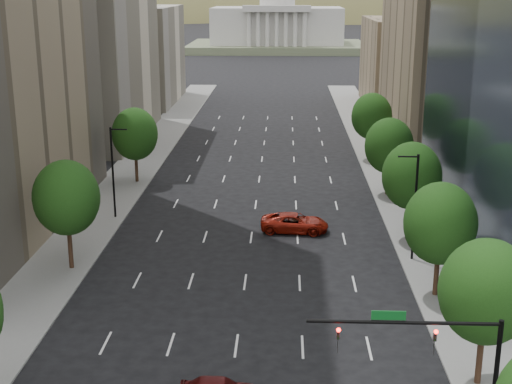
# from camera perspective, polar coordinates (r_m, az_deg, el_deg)

# --- Properties ---
(sidewalk_left) EXTENTS (6.00, 200.00, 0.15)m
(sidewalk_left) POSITION_cam_1_polar(r_m,az_deg,el_deg) (66.64, -13.85, -3.31)
(sidewalk_left) COLOR slate
(sidewalk_left) RESTS_ON ground
(sidewalk_right) EXTENTS (6.00, 200.00, 0.15)m
(sidewalk_right) POSITION_cam_1_polar(r_m,az_deg,el_deg) (65.29, 13.36, -3.69)
(sidewalk_right) COLOR slate
(sidewalk_right) RESTS_ON ground
(midrise_cream_left) EXTENTS (14.00, 30.00, 35.00)m
(midrise_cream_left) POSITION_cam_1_polar(r_m,az_deg,el_deg) (107.02, -13.15, 13.52)
(midrise_cream_left) COLOR beige
(midrise_cream_left) RESTS_ON ground
(filler_left) EXTENTS (14.00, 26.00, 18.00)m
(filler_left) POSITION_cam_1_polar(r_m,az_deg,el_deg) (139.65, -9.37, 10.77)
(filler_left) COLOR beige
(filler_left) RESTS_ON ground
(parking_tan_right) EXTENTS (14.00, 30.00, 30.00)m
(parking_tan_right) POSITION_cam_1_polar(r_m,az_deg,el_deg) (102.87, 15.07, 11.90)
(parking_tan_right) COLOR #8C7759
(parking_tan_right) RESTS_ON ground
(filler_right) EXTENTS (14.00, 26.00, 16.00)m
(filler_right) POSITION_cam_1_polar(r_m,az_deg,el_deg) (135.77, 11.87, 10.07)
(filler_right) COLOR #8C7759
(filler_right) RESTS_ON ground
(tree_right_1) EXTENTS (5.20, 5.20, 8.75)m
(tree_right_1) POSITION_cam_1_polar(r_m,az_deg,el_deg) (41.19, 17.96, -7.62)
(tree_right_1) COLOR #382316
(tree_right_1) RESTS_ON ground
(tree_right_2) EXTENTS (5.20, 5.20, 8.61)m
(tree_right_2) POSITION_cam_1_polar(r_m,az_deg,el_deg) (52.10, 14.54, -2.46)
(tree_right_2) COLOR #382316
(tree_right_2) RESTS_ON ground
(tree_right_3) EXTENTS (5.20, 5.20, 8.89)m
(tree_right_3) POSITION_cam_1_polar(r_m,az_deg,el_deg) (63.30, 12.37, 1.27)
(tree_right_3) COLOR #382316
(tree_right_3) RESTS_ON ground
(tree_right_4) EXTENTS (5.20, 5.20, 8.46)m
(tree_right_4) POSITION_cam_1_polar(r_m,az_deg,el_deg) (76.83, 10.61, 3.66)
(tree_right_4) COLOR #382316
(tree_right_4) RESTS_ON ground
(tree_right_5) EXTENTS (5.20, 5.20, 8.75)m
(tree_right_5) POSITION_cam_1_polar(r_m,az_deg,el_deg) (92.33, 9.26, 6.01)
(tree_right_5) COLOR #382316
(tree_right_5) RESTS_ON ground
(tree_left_1) EXTENTS (5.20, 5.20, 8.97)m
(tree_left_1) POSITION_cam_1_polar(r_m,az_deg,el_deg) (57.15, -14.95, -0.46)
(tree_left_1) COLOR #382316
(tree_left_1) RESTS_ON ground
(tree_left_2) EXTENTS (5.20, 5.20, 8.68)m
(tree_left_2) POSITION_cam_1_polar(r_m,az_deg,el_deg) (81.65, -9.69, 4.60)
(tree_left_2) COLOR #382316
(tree_left_2) RESTS_ON ground
(streetlight_rn) EXTENTS (1.70, 0.20, 9.00)m
(streetlight_rn) POSITION_cam_1_polar(r_m,az_deg,el_deg) (58.75, 12.58, -0.97)
(streetlight_rn) COLOR black
(streetlight_rn) RESTS_ON ground
(streetlight_ln) EXTENTS (1.70, 0.20, 9.00)m
(streetlight_ln) POSITION_cam_1_polar(r_m,az_deg,el_deg) (69.36, -11.36, 1.74)
(streetlight_ln) COLOR black
(streetlight_ln) RESTS_ON ground
(traffic_signal) EXTENTS (9.12, 0.40, 7.38)m
(traffic_signal) POSITION_cam_1_polar(r_m,az_deg,el_deg) (35.37, 14.89, -12.49)
(traffic_signal) COLOR black
(traffic_signal) RESTS_ON ground
(capitol) EXTENTS (60.00, 40.00, 35.20)m
(capitol) POSITION_cam_1_polar(r_m,az_deg,el_deg) (250.31, 1.70, 13.22)
(capitol) COLOR #596647
(capitol) RESTS_ON ground
(foothills) EXTENTS (720.00, 413.00, 263.00)m
(foothills) POSITION_cam_1_polar(r_m,az_deg,el_deg) (603.42, 5.42, 10.53)
(foothills) COLOR olive
(foothills) RESTS_ON ground
(car_red_far) EXTENTS (6.37, 3.26, 1.72)m
(car_red_far) POSITION_cam_1_polar(r_m,az_deg,el_deg) (65.45, 3.11, -2.47)
(car_red_far) COLOR maroon
(car_red_far) RESTS_ON ground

